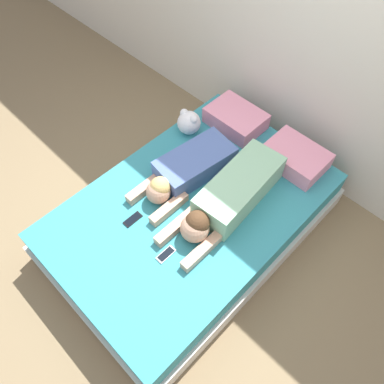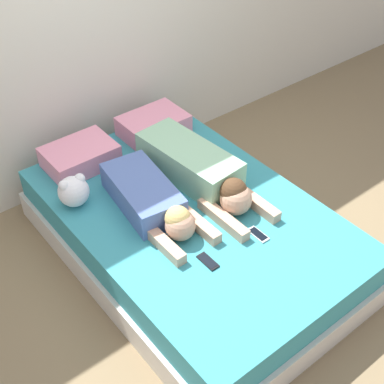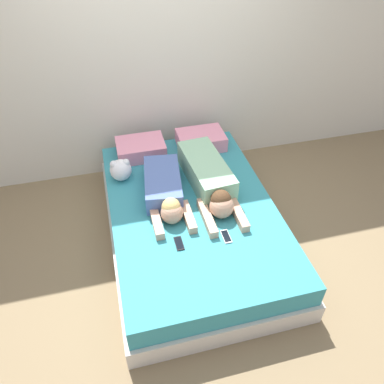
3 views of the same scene
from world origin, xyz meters
The scene contains 10 objects.
ground_plane centered at (0.00, 0.00, 0.00)m, with size 12.00×12.00×0.00m, color #7F6B4C.
wall_back centered at (0.00, 1.25, 1.30)m, with size 12.00×0.06×2.60m.
bed centered at (0.00, 0.00, 0.20)m, with size 1.47×2.20×0.40m.
pillow_head_left centered at (-0.32, 0.87, 0.48)m, with size 0.48×0.35×0.15m.
pillow_head_right centered at (0.32, 0.87, 0.48)m, with size 0.48×0.35×0.15m.
person_left centered at (-0.21, 0.14, 0.49)m, with size 0.39×0.92×0.21m.
person_right centered at (0.21, 0.17, 0.52)m, with size 0.37×1.11×0.24m.
cell_phone_left centered at (-0.21, -0.41, 0.41)m, with size 0.06×0.14×0.01m.
cell_phone_right centered at (0.17, -0.43, 0.41)m, with size 0.06×0.14×0.01m.
plush_toy centered at (-0.55, 0.52, 0.51)m, with size 0.20×0.20×0.21m.
Camera 2 is at (-1.59, -1.99, 2.70)m, focal length 50.00 mm.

